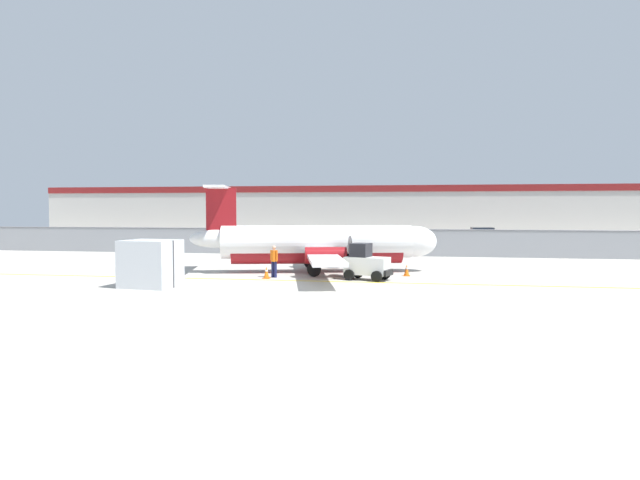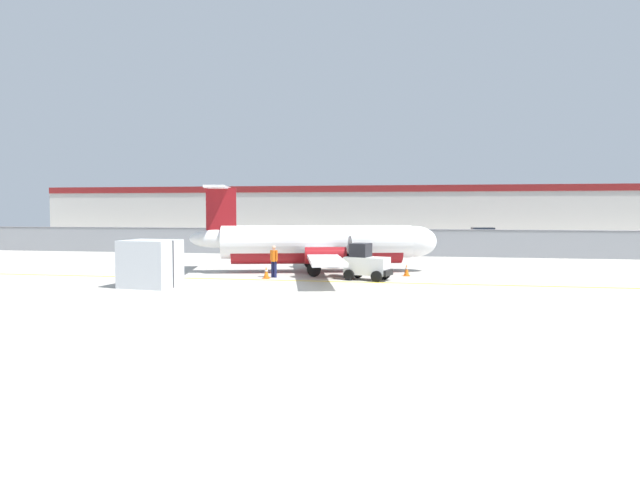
# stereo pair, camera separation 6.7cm
# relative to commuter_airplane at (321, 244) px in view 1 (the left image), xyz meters

# --- Properties ---
(ground_plane) EXTENTS (140.00, 140.00, 0.01)m
(ground_plane) POSITION_rel_commuter_airplane_xyz_m (1.20, -4.14, -1.60)
(ground_plane) COLOR #ADA89E
(perimeter_fence) EXTENTS (98.00, 0.10, 2.10)m
(perimeter_fence) POSITION_rel_commuter_airplane_xyz_m (1.20, 11.86, -0.49)
(perimeter_fence) COLOR gray
(perimeter_fence) RESTS_ON ground
(parking_lot_strip) EXTENTS (98.00, 17.00, 0.12)m
(parking_lot_strip) POSITION_rel_commuter_airplane_xyz_m (1.20, 23.36, -1.54)
(parking_lot_strip) COLOR #38383A
(parking_lot_strip) RESTS_ON ground
(background_building) EXTENTS (91.00, 8.10, 6.50)m
(background_building) POSITION_rel_commuter_airplane_xyz_m (1.20, 41.84, 1.66)
(background_building) COLOR beige
(background_building) RESTS_ON ground
(commuter_airplane) EXTENTS (14.20, 15.92, 4.92)m
(commuter_airplane) POSITION_rel_commuter_airplane_xyz_m (0.00, 0.00, 0.00)
(commuter_airplane) COLOR white
(commuter_airplane) RESTS_ON ground
(baggage_tug) EXTENTS (2.55, 1.90, 1.88)m
(baggage_tug) POSITION_rel_commuter_airplane_xyz_m (2.89, -3.16, -0.75)
(baggage_tug) COLOR silver
(baggage_tug) RESTS_ON ground
(ground_crew_worker) EXTENTS (0.51, 0.47, 1.70)m
(ground_crew_worker) POSITION_rel_commuter_airplane_xyz_m (-2.04, -2.99, -0.65)
(ground_crew_worker) COLOR #191E4C
(ground_crew_worker) RESTS_ON ground
(cargo_container) EXTENTS (2.61, 2.25, 2.20)m
(cargo_container) POSITION_rel_commuter_airplane_xyz_m (-6.80, -7.57, -0.50)
(cargo_container) COLOR silver
(cargo_container) RESTS_ON ground
(traffic_cone_near_left) EXTENTS (0.36, 0.36, 0.64)m
(traffic_cone_near_left) POSITION_rel_commuter_airplane_xyz_m (3.79, 0.57, -1.29)
(traffic_cone_near_left) COLOR orange
(traffic_cone_near_left) RESTS_ON ground
(traffic_cone_near_right) EXTENTS (0.36, 0.36, 0.64)m
(traffic_cone_near_right) POSITION_rel_commuter_airplane_xyz_m (4.91, -1.10, -1.29)
(traffic_cone_near_right) COLOR orange
(traffic_cone_near_right) RESTS_ON ground
(traffic_cone_far_left) EXTENTS (0.36, 0.36, 0.64)m
(traffic_cone_far_left) POSITION_rel_commuter_airplane_xyz_m (-2.31, -3.54, -1.29)
(traffic_cone_far_left) COLOR orange
(traffic_cone_far_left) RESTS_ON ground
(parked_car_0) EXTENTS (4.36, 2.35, 1.58)m
(parked_car_0) POSITION_rel_commuter_airplane_xyz_m (-14.70, 25.85, -0.71)
(parked_car_0) COLOR red
(parked_car_0) RESTS_ON parking_lot_strip
(parked_car_1) EXTENTS (4.23, 2.06, 1.58)m
(parked_car_1) POSITION_rel_commuter_airplane_xyz_m (-9.87, 23.54, -0.71)
(parked_car_1) COLOR slate
(parked_car_1) RESTS_ON parking_lot_strip
(parked_car_2) EXTENTS (4.37, 2.38, 1.58)m
(parked_car_2) POSITION_rel_commuter_airplane_xyz_m (-5.73, 24.29, -0.71)
(parked_car_2) COLOR black
(parked_car_2) RESTS_ON parking_lot_strip
(parked_car_3) EXTENTS (4.38, 2.40, 1.58)m
(parked_car_3) POSITION_rel_commuter_airplane_xyz_m (-0.22, 29.17, -0.71)
(parked_car_3) COLOR navy
(parked_car_3) RESTS_ON parking_lot_strip
(parked_car_4) EXTENTS (4.25, 2.10, 1.58)m
(parked_car_4) POSITION_rel_commuter_airplane_xyz_m (3.17, 28.28, -0.71)
(parked_car_4) COLOR gray
(parked_car_4) RESTS_ON parking_lot_strip
(parked_car_5) EXTENTS (4.26, 2.13, 1.58)m
(parked_car_5) POSITION_rel_commuter_airplane_xyz_m (8.55, 18.71, -0.71)
(parked_car_5) COLOR red
(parked_car_5) RESTS_ON parking_lot_strip
(parked_car_6) EXTENTS (4.33, 2.28, 1.58)m
(parked_car_6) POSITION_rel_commuter_airplane_xyz_m (12.10, 28.95, -0.71)
(parked_car_6) COLOR red
(parked_car_6) RESTS_ON parking_lot_strip
(parked_car_7) EXTENTS (4.23, 2.06, 1.58)m
(parked_car_7) POSITION_rel_commuter_airplane_xyz_m (15.35, 18.35, -0.71)
(parked_car_7) COLOR slate
(parked_car_7) RESTS_ON parking_lot_strip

